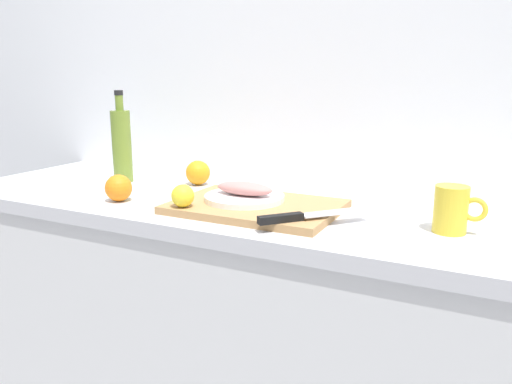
# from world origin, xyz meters

# --- Properties ---
(back_wall) EXTENTS (3.20, 0.05, 2.50)m
(back_wall) POSITION_xyz_m (0.00, 0.33, 1.25)
(back_wall) COLOR white
(back_wall) RESTS_ON ground_plane
(kitchen_counter) EXTENTS (2.00, 0.60, 0.90)m
(kitchen_counter) POSITION_xyz_m (0.00, 0.00, 0.45)
(kitchen_counter) COLOR white
(kitchen_counter) RESTS_ON ground_plane
(cutting_board) EXTENTS (0.43, 0.31, 0.02)m
(cutting_board) POSITION_xyz_m (0.01, -0.08, 0.91)
(cutting_board) COLOR tan
(cutting_board) RESTS_ON kitchen_counter
(white_plate) EXTENTS (0.22, 0.22, 0.01)m
(white_plate) POSITION_xyz_m (-0.03, -0.06, 0.93)
(white_plate) COLOR white
(white_plate) RESTS_ON cutting_board
(fish_fillet) EXTENTS (0.16, 0.07, 0.04)m
(fish_fillet) POSITION_xyz_m (-0.03, -0.06, 0.95)
(fish_fillet) COLOR tan
(fish_fillet) RESTS_ON white_plate
(chef_knife) EXTENTS (0.21, 0.24, 0.02)m
(chef_knife) POSITION_xyz_m (0.17, -0.17, 0.93)
(chef_knife) COLOR silver
(chef_knife) RESTS_ON cutting_board
(lemon_0) EXTENTS (0.06, 0.06, 0.06)m
(lemon_0) POSITION_xyz_m (-0.14, -0.20, 0.95)
(lemon_0) COLOR yellow
(lemon_0) RESTS_ON cutting_board
(olive_oil_bottle) EXTENTS (0.06, 0.06, 0.30)m
(olive_oil_bottle) POSITION_xyz_m (-0.56, 0.06, 1.03)
(olive_oil_bottle) COLOR olive
(olive_oil_bottle) RESTS_ON kitchen_counter
(coffee_mug_0) EXTENTS (0.12, 0.08, 0.11)m
(coffee_mug_0) POSITION_xyz_m (0.49, -0.05, 0.95)
(coffee_mug_0) COLOR yellow
(coffee_mug_0) RESTS_ON kitchen_counter
(orange_1) EXTENTS (0.08, 0.08, 0.08)m
(orange_1) POSITION_xyz_m (-0.31, 0.13, 0.94)
(orange_1) COLOR orange
(orange_1) RESTS_ON kitchen_counter
(orange_2) EXTENTS (0.08, 0.08, 0.08)m
(orange_2) POSITION_xyz_m (-0.39, -0.16, 0.94)
(orange_2) COLOR orange
(orange_2) RESTS_ON kitchen_counter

